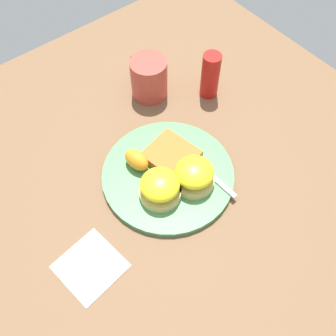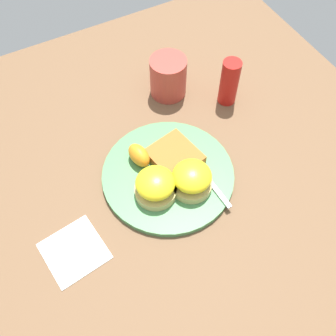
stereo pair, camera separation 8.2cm
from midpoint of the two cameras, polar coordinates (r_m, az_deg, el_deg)
name	(u,v)px [view 1 (the left image)]	position (r m, az deg, el deg)	size (l,w,h in m)	color
ground_plane	(168,177)	(0.85, -2.76, -1.46)	(1.10, 1.10, 0.00)	brown
plate	(168,175)	(0.84, -2.78, -1.21)	(0.28, 0.28, 0.01)	#47844C
sandwich_benedict_left	(160,187)	(0.79, -4.15, -3.03)	(0.09, 0.09, 0.06)	tan
sandwich_benedict_right	(194,175)	(0.80, 0.89, -1.22)	(0.09, 0.09, 0.06)	tan
hashbrown_patty	(171,155)	(0.85, -2.27, 1.64)	(0.10, 0.09, 0.02)	#B06127
orange_wedge	(137,160)	(0.84, -7.39, 0.97)	(0.06, 0.04, 0.04)	orange
fork	(197,163)	(0.85, 1.44, 0.55)	(0.20, 0.03, 0.00)	silver
cup	(149,78)	(0.97, -5.30, 12.76)	(0.12, 0.09, 0.10)	#B23D33
napkin	(90,266)	(0.79, -14.27, -13.89)	(0.11, 0.11, 0.00)	white
condiment_bottle	(210,75)	(0.96, 3.68, 13.11)	(0.04, 0.04, 0.12)	#B21914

